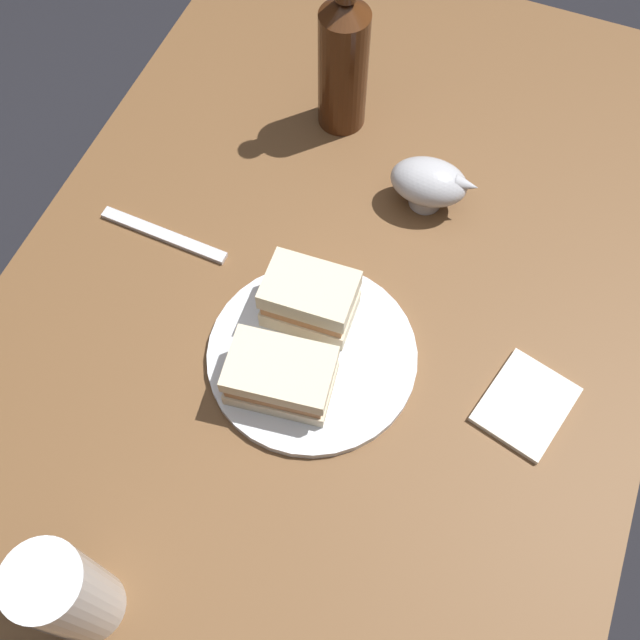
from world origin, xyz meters
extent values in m
plane|color=black|center=(0.00, 0.00, 0.00)|extent=(6.00, 6.00, 0.00)
cube|color=brown|center=(0.00, 0.00, 0.36)|extent=(1.27, 0.81, 0.73)
cylinder|color=white|center=(-0.07, -0.01, 0.73)|extent=(0.25, 0.25, 0.01)
cube|color=beige|center=(-0.02, 0.01, 0.75)|extent=(0.08, 0.11, 0.03)
cube|color=#B27A4C|center=(-0.02, 0.01, 0.77)|extent=(0.07, 0.10, 0.02)
cube|color=beige|center=(-0.02, 0.01, 0.80)|extent=(0.08, 0.11, 0.03)
cube|color=beige|center=(-0.12, 0.01, 0.75)|extent=(0.09, 0.13, 0.02)
cube|color=#B27A4C|center=(-0.12, 0.01, 0.77)|extent=(0.09, 0.12, 0.02)
cube|color=beige|center=(-0.12, 0.01, 0.79)|extent=(0.09, 0.13, 0.02)
cube|color=gold|center=(-0.03, 0.04, 0.75)|extent=(0.04, 0.04, 0.02)
cube|color=#AD702D|center=(-0.14, 0.05, 0.75)|extent=(0.05, 0.05, 0.02)
cube|color=#B77F33|center=(-0.13, 0.04, 0.75)|extent=(0.06, 0.06, 0.01)
cube|color=#B77F33|center=(-0.02, 0.06, 0.75)|extent=(0.05, 0.03, 0.02)
cylinder|color=white|center=(-0.42, 0.10, 0.81)|extent=(0.07, 0.07, 0.16)
cylinder|color=#C67014|center=(-0.42, 0.10, 0.76)|extent=(0.07, 0.07, 0.07)
cylinder|color=#B7B7BC|center=(0.20, -0.06, 0.74)|extent=(0.04, 0.04, 0.02)
ellipsoid|color=#B7B7BC|center=(0.20, -0.06, 0.77)|extent=(0.08, 0.11, 0.06)
ellipsoid|color=#381E0F|center=(0.20, -0.06, 0.78)|extent=(0.06, 0.09, 0.02)
cone|color=#B7B7BC|center=(0.20, -0.11, 0.78)|extent=(0.03, 0.03, 0.02)
cylinder|color=#47230F|center=(0.29, 0.09, 0.82)|extent=(0.07, 0.07, 0.18)
cone|color=#47230F|center=(0.29, 0.09, 0.92)|extent=(0.07, 0.07, 0.02)
cube|color=silver|center=(-0.04, -0.26, 0.73)|extent=(0.13, 0.11, 0.01)
cube|color=silver|center=(0.02, 0.24, 0.73)|extent=(0.02, 0.18, 0.01)
camera|label=1|loc=(-0.43, -0.16, 1.56)|focal=42.75mm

